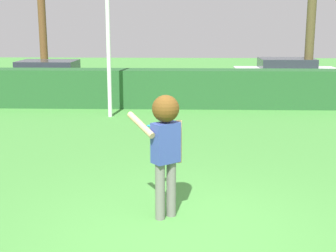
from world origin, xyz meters
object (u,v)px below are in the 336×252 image
at_px(person, 165,138).
at_px(frisbee, 155,126).
at_px(parked_car_white, 286,72).
at_px(parked_car_green, 48,75).

relative_size(person, frisbee, 7.09).
height_order(person, parked_car_white, person).
xyz_separation_m(person, frisbee, (-0.19, 0.72, 0.01)).
distance_m(person, frisbee, 0.74).
bearing_deg(parked_car_white, parked_car_green, -171.64).
xyz_separation_m(person, parked_car_green, (-5.06, 12.17, -0.51)).
distance_m(parked_car_green, parked_car_white, 9.64).
bearing_deg(parked_car_green, parked_car_white, 8.36).
xyz_separation_m(frisbee, parked_car_green, (-4.86, 11.45, -0.52)).
bearing_deg(parked_car_green, person, -67.43).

